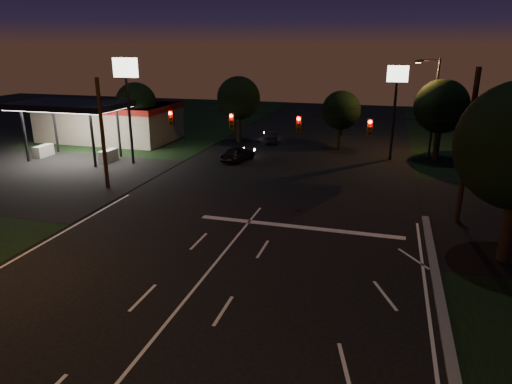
% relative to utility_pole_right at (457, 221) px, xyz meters
% --- Properties ---
extents(ground, '(140.00, 140.00, 0.00)m').
position_rel_utility_pole_right_xyz_m(ground, '(-12.00, -15.00, 0.00)').
color(ground, black).
rests_on(ground, ground).
extents(cross_street_left, '(20.00, 16.00, 0.02)m').
position_rel_utility_pole_right_xyz_m(cross_street_left, '(-32.00, 1.00, 0.00)').
color(cross_street_left, black).
rests_on(cross_street_left, ground).
extents(stop_bar, '(12.00, 0.50, 0.01)m').
position_rel_utility_pole_right_xyz_m(stop_bar, '(-9.00, -3.50, 0.01)').
color(stop_bar, silver).
rests_on(stop_bar, ground).
extents(utility_pole_right, '(0.30, 0.30, 9.00)m').
position_rel_utility_pole_right_xyz_m(utility_pole_right, '(0.00, 0.00, 0.00)').
color(utility_pole_right, black).
rests_on(utility_pole_right, ground).
extents(utility_pole_left, '(0.28, 0.28, 8.00)m').
position_rel_utility_pole_right_xyz_m(utility_pole_left, '(-24.00, 0.00, 0.00)').
color(utility_pole_left, black).
rests_on(utility_pole_left, ground).
extents(signal_span, '(24.00, 0.40, 1.56)m').
position_rel_utility_pole_right_xyz_m(signal_span, '(-12.00, -0.04, 5.50)').
color(signal_span, black).
rests_on(signal_span, ground).
extents(gas_station, '(14.20, 16.10, 5.25)m').
position_rel_utility_pole_right_xyz_m(gas_station, '(-33.86, 15.39, 2.38)').
color(gas_station, gray).
rests_on(gas_station, ground).
extents(pole_sign_left_near, '(2.20, 0.30, 9.10)m').
position_rel_utility_pole_right_xyz_m(pole_sign_left_near, '(-26.00, 7.00, 6.98)').
color(pole_sign_left_near, black).
rests_on(pole_sign_left_near, ground).
extents(pole_sign_right, '(1.80, 0.30, 8.40)m').
position_rel_utility_pole_right_xyz_m(pole_sign_right, '(-4.00, 15.00, 6.24)').
color(pole_sign_right, black).
rests_on(pole_sign_right, ground).
extents(street_light_right_far, '(2.20, 0.35, 9.00)m').
position_rel_utility_pole_right_xyz_m(street_light_right_far, '(-0.76, 17.00, 5.24)').
color(street_light_right_far, black).
rests_on(street_light_right_far, ground).
extents(tree_far_a, '(4.20, 4.20, 6.42)m').
position_rel_utility_pole_right_xyz_m(tree_far_a, '(-29.98, 15.12, 4.26)').
color(tree_far_a, black).
rests_on(tree_far_a, ground).
extents(tree_far_b, '(4.60, 4.60, 6.98)m').
position_rel_utility_pole_right_xyz_m(tree_far_b, '(-19.98, 19.13, 4.61)').
color(tree_far_b, black).
rests_on(tree_far_b, ground).
extents(tree_far_c, '(3.80, 3.80, 5.86)m').
position_rel_utility_pole_right_xyz_m(tree_far_c, '(-8.98, 18.10, 3.90)').
color(tree_far_c, black).
rests_on(tree_far_c, ground).
extents(tree_far_d, '(4.80, 4.80, 7.30)m').
position_rel_utility_pole_right_xyz_m(tree_far_d, '(0.02, 16.13, 4.83)').
color(tree_far_d, black).
rests_on(tree_far_d, ground).
extents(car_oncoming_a, '(2.51, 4.29, 1.37)m').
position_rel_utility_pole_right_xyz_m(car_oncoming_a, '(-17.36, 10.60, 0.68)').
color(car_oncoming_a, black).
rests_on(car_oncoming_a, ground).
extents(car_oncoming_b, '(2.35, 3.92, 1.22)m').
position_rel_utility_pole_right_xyz_m(car_oncoming_b, '(-16.54, 19.40, 0.61)').
color(car_oncoming_b, black).
rests_on(car_oncoming_b, ground).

